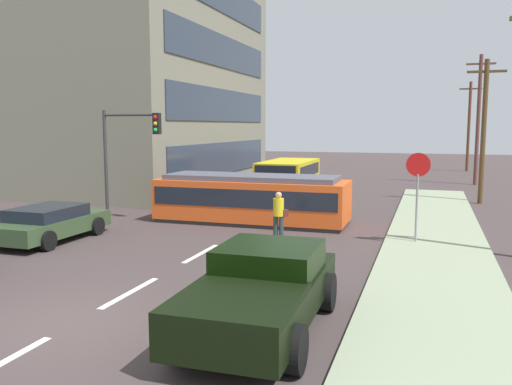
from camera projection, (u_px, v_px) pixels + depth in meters
The scene contains 18 objects.
ground_plane at pixel (245, 229), 19.85m from camera, with size 120.00×120.00×0.00m, color #443837.
sidewalk_curb_right at pixel (436, 271), 13.95m from camera, with size 3.20×36.00×0.14m, color gray.
lane_stripe_1 at pixel (130, 292), 12.31m from camera, with size 0.16×2.40×0.01m, color silver.
lane_stripe_2 at pixel (201, 253), 16.08m from camera, with size 0.16×2.40×0.01m, color silver.
lane_stripe_3 at pixel (294, 202), 26.88m from camera, with size 0.16×2.40×0.01m, color silver.
lane_stripe_4 at pixel (318, 189), 32.53m from camera, with size 0.16×2.40×0.01m, color silver.
corner_building at pixel (112, 62), 34.10m from camera, with size 15.51×17.38×16.00m.
streetcar_tram at pixel (252, 198), 21.18m from camera, with size 7.67×2.58×1.93m.
city_bus at pixel (289, 175), 30.46m from camera, with size 2.58×5.77×1.88m.
pedestrian_crossing at pixel (279, 213), 17.80m from camera, with size 0.50×0.36×1.67m.
pickup_truck_parked at pixel (262, 290), 9.95m from camera, with size 2.35×5.04×1.55m.
parked_sedan_mid at pixel (50, 223), 17.82m from camera, with size 2.08×4.29×1.19m.
parked_sedan_far at pixel (191, 191), 26.39m from camera, with size 2.06×4.51×1.19m.
stop_sign at pixel (418, 179), 16.90m from camera, with size 0.76×0.07×2.88m.
traffic_light_mast at pixel (128, 143), 21.44m from camera, with size 2.64×0.33×4.51m.
utility_pole_mid at pixel (484, 129), 26.02m from camera, with size 1.80×0.24×7.11m.
utility_pole_far at pixel (478, 118), 34.47m from camera, with size 1.80×0.24×8.46m.
utility_pole_distant at pixel (469, 125), 45.02m from camera, with size 1.80×0.24×7.60m.
Camera 1 is at (6.55, -8.39, 3.86)m, focal length 37.03 mm.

